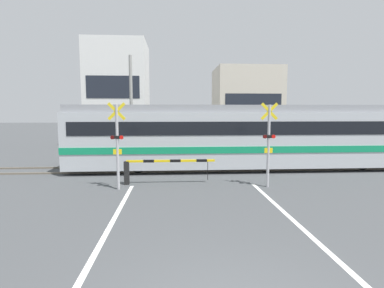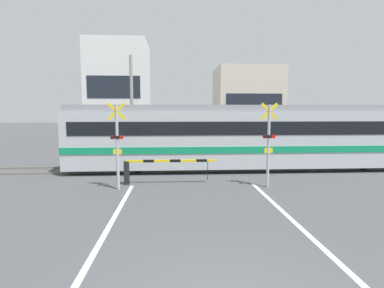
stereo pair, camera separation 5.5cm
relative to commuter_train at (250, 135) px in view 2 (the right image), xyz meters
name	(u,v)px [view 2 (the right image)]	position (x,y,z in m)	size (l,w,h in m)	color
rail_track_near	(190,171)	(-3.17, -0.72, -1.73)	(50.00, 0.10, 0.08)	#6B6051
rail_track_far	(188,166)	(-3.17, 0.72, -1.73)	(50.00, 0.10, 0.08)	#6B6051
road_stripe_left	(90,260)	(-5.66, -9.43, -1.77)	(0.14, 12.16, 0.01)	white
road_stripe_right	(328,253)	(-0.69, -9.43, -1.77)	(0.14, 12.16, 0.01)	white
commuter_train	(250,135)	(0.00, 0.00, 0.00)	(18.44, 2.85, 3.31)	#B7BCC1
crossing_barrier_near	(151,166)	(-4.89, -3.05, -1.04)	(3.75, 0.20, 1.01)	black
crossing_barrier_far	(214,148)	(-1.46, 3.28, -1.04)	(3.75, 0.20, 1.01)	black
crossing_signal_left	(117,142)	(-6.11, -3.82, 0.07)	(0.68, 0.15, 3.34)	#B2B2B7
crossing_signal_right	(269,141)	(-0.24, -3.82, 0.07)	(0.68, 0.15, 3.34)	#B2B2B7
pedestrian	(170,141)	(-4.21, 6.35, -0.89)	(0.38, 0.22, 1.55)	brown
building_left_of_street	(120,94)	(-8.79, 12.09, 2.74)	(5.07, 5.20, 9.03)	white
building_right_of_street	(247,107)	(2.74, 12.09, 1.68)	(5.66, 5.20, 6.90)	beige
utility_pole_streetside	(132,106)	(-6.86, 5.78, 1.64)	(0.22, 0.22, 6.81)	gray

